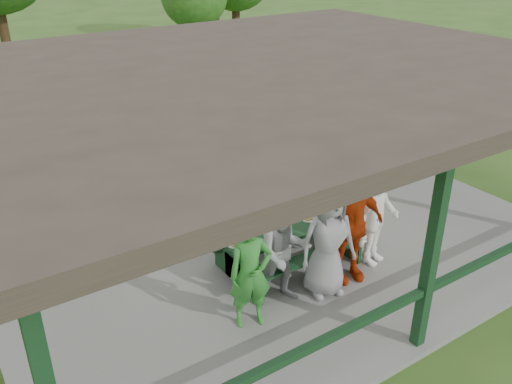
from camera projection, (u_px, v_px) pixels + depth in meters
ground at (264, 234)px, 10.53m from camera, size 90.00×90.00×0.00m
concrete_slab at (264, 232)px, 10.51m from camera, size 10.00×8.00×0.10m
pavilion_structure at (266, 72)px, 9.13m from camera, size 10.60×8.60×3.24m
picnic_table_near at (289, 241)px, 9.22m from camera, size 2.42×1.39×0.75m
picnic_table_far at (220, 199)px, 10.63m from camera, size 2.38×1.39×0.75m
table_setting at (286, 225)px, 9.08m from camera, size 2.33×0.45×0.10m
contestant_green at (250, 273)px, 7.67m from camera, size 0.73×0.58×1.73m
contestant_grey_left at (284, 252)px, 8.14m from camera, size 1.03×0.91×1.77m
contestant_grey_mid at (328, 241)px, 8.32m from camera, size 1.03×0.80×1.86m
contestant_red at (350, 225)px, 8.63m from camera, size 1.26×0.75×2.00m
contestant_white_fedora at (379, 213)px, 9.06m from camera, size 1.39×1.02×1.98m
spectator_lblue at (209, 172)px, 11.13m from camera, size 1.44×0.91×1.49m
spectator_blue at (134, 165)px, 10.92m from camera, size 0.80×0.67×1.88m
spectator_grey at (270, 149)px, 12.00m from camera, size 0.95×0.82×1.67m
pickup_truck at (132, 86)px, 17.25m from camera, size 6.16×3.43×1.63m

